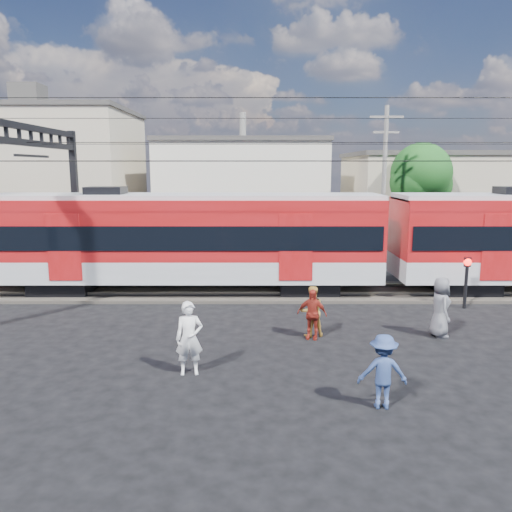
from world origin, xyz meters
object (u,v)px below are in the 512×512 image
object	(u,v)px
pedestrian_a	(189,338)
crossing_signal	(467,273)
pedestrian_c	(383,371)
commuter_train	(190,237)

from	to	relation	value
pedestrian_a	crossing_signal	distance (m)	11.33
pedestrian_c	crossing_signal	distance (m)	9.38
crossing_signal	pedestrian_a	bearing A→B (deg)	-147.72
pedestrian_c	commuter_train	bearing A→B (deg)	-58.23
commuter_train	crossing_signal	world-z (taller)	commuter_train
commuter_train	pedestrian_c	bearing A→B (deg)	-61.50
pedestrian_c	crossing_signal	bearing A→B (deg)	-119.60
crossing_signal	pedestrian_c	bearing A→B (deg)	-122.86
pedestrian_a	pedestrian_c	size ratio (longest dim) A/B	1.14
pedestrian_a	crossing_signal	xyz separation A→B (m)	(9.57, 6.05, 0.40)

